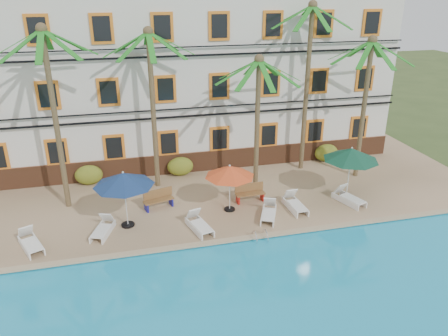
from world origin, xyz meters
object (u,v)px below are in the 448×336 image
object	(u,v)px
palm_c	(258,104)
bench_right	(250,192)
palm_b	(152,89)
palm_d	(308,68)
lounger_e	(295,204)
umbrella_green	(351,154)
umbrella_blue	(124,180)
lounger_d	(269,212)
lounger_b	(103,228)
lounger_a	(30,242)
palm_e	(366,89)
umbrella_red	(230,172)
lounger_f	(349,197)
pool_ladder	(260,238)
bench_left	(158,199)
lounger_c	(199,224)
palm_a	(52,96)

from	to	relation	value
palm_c	bench_right	bearing A→B (deg)	-116.94
palm_b	palm_d	size ratio (longest dim) A/B	0.88
lounger_e	umbrella_green	bearing A→B (deg)	9.82
palm_d	umbrella_blue	bearing A→B (deg)	-156.92
palm_c	lounger_d	world-z (taller)	palm_c
lounger_b	bench_right	bearing A→B (deg)	11.72
lounger_a	lounger_b	distance (m)	2.97
palm_e	umbrella_red	size ratio (longest dim) A/B	3.25
palm_c	lounger_f	bearing A→B (deg)	-37.21
palm_b	pool_ladder	bearing A→B (deg)	-59.90
palm_c	lounger_d	bearing A→B (deg)	-97.52
palm_c	bench_left	world-z (taller)	palm_c
lounger_b	lounger_f	size ratio (longest dim) A/B	0.94
umbrella_blue	lounger_c	distance (m)	3.89
bench_left	bench_right	world-z (taller)	same
palm_d	bench_right	size ratio (longest dim) A/B	6.29
lounger_c	bench_right	xyz separation A→B (m)	(3.05, 2.19, 0.19)
lounger_e	bench_left	size ratio (longest dim) A/B	1.17
palm_a	lounger_a	distance (m)	6.52
palm_c	lounger_a	size ratio (longest dim) A/B	3.74
palm_e	umbrella_green	world-z (taller)	palm_e
lounger_d	palm_b	bearing A→B (deg)	134.34
umbrella_red	bench_left	bearing A→B (deg)	161.65
palm_b	palm_d	bearing A→B (deg)	2.84
umbrella_blue	bench_right	distance (m)	6.52
umbrella_green	lounger_f	bearing A→B (deg)	-109.00
palm_b	bench_right	size ratio (longest dim) A/B	5.56
palm_e	umbrella_green	size ratio (longest dim) A/B	2.80
palm_e	umbrella_blue	size ratio (longest dim) A/B	2.89
lounger_f	lounger_d	bearing A→B (deg)	-173.67
palm_b	lounger_a	world-z (taller)	palm_b
umbrella_red	bench_left	size ratio (longest dim) A/B	1.53
umbrella_red	palm_e	bearing A→B (deg)	15.83
lounger_e	bench_right	bearing A→B (deg)	144.16
palm_d	bench_left	xyz separation A→B (m)	(-8.88, -3.00, -5.52)
palm_d	lounger_e	distance (m)	7.81
lounger_d	lounger_f	xyz separation A→B (m)	(4.44, 0.49, 0.01)
palm_b	lounger_f	distance (m)	11.37
umbrella_blue	bench_right	world-z (taller)	umbrella_blue
palm_b	lounger_c	bearing A→B (deg)	-75.69
lounger_a	umbrella_blue	bearing A→B (deg)	12.65
palm_e	lounger_f	world-z (taller)	palm_e
umbrella_green	lounger_f	world-z (taller)	umbrella_green
palm_c	umbrella_red	xyz separation A→B (m)	(-2.08, -2.35, -2.57)
umbrella_blue	lounger_e	bearing A→B (deg)	-2.30
umbrella_green	lounger_a	size ratio (longest dim) A/B	1.48
palm_e	lounger_c	size ratio (longest dim) A/B	4.08
umbrella_red	lounger_b	world-z (taller)	umbrella_red
palm_a	bench_right	world-z (taller)	palm_a
bench_left	umbrella_red	bearing A→B (deg)	-18.35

